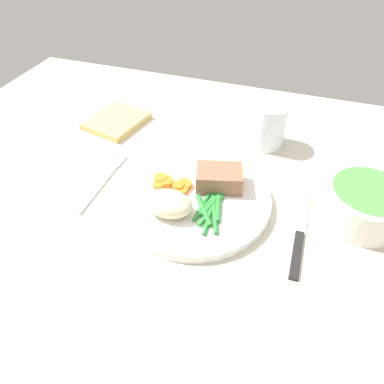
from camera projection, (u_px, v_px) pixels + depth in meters
dining_table at (194, 206)px, 60.79cm from camera, size 120.00×90.00×2.00cm
dinner_plate at (192, 200)px, 59.29cm from camera, size 25.68×25.68×1.60cm
meat_portion at (219, 178)px, 59.62cm from camera, size 8.78×7.11×3.38cm
mashed_potatoes at (168, 204)px, 54.77cm from camera, size 7.65×5.25×3.83cm
carrot_slices at (172, 184)px, 60.38cm from camera, size 6.73×3.56×1.09cm
green_beans at (211, 208)px, 56.30cm from camera, size 5.75×11.02×0.85cm
fork at (102, 183)px, 63.47cm from camera, size 1.44×16.60×0.40cm
knife at (300, 229)px, 55.30cm from camera, size 1.70×20.50×0.64cm
water_glass at (268, 128)px, 70.13cm from camera, size 6.97×6.97×8.77cm
salad_bowl at (366, 202)px, 55.40cm from camera, size 13.49×13.49×5.76cm
napkin at (116, 121)px, 77.90cm from camera, size 12.77×14.14×1.39cm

